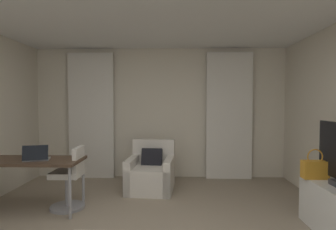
# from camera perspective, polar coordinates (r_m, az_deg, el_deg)

# --- Properties ---
(wall_window) EXTENTS (5.12, 0.06, 2.60)m
(wall_window) POSITION_cam_1_polar(r_m,az_deg,el_deg) (5.61, -1.64, 0.38)
(wall_window) COLOR beige
(wall_window) RESTS_ON ground
(curtain_left_panel) EXTENTS (0.90, 0.06, 2.50)m
(curtain_left_panel) POSITION_cam_1_polar(r_m,az_deg,el_deg) (5.72, -15.60, -0.17)
(curtain_left_panel) COLOR silver
(curtain_left_panel) RESTS_ON ground
(curtain_right_panel) EXTENTS (0.90, 0.06, 2.50)m
(curtain_right_panel) POSITION_cam_1_polar(r_m,az_deg,el_deg) (5.58, 12.54, -0.20)
(curtain_right_panel) COLOR silver
(curtain_right_panel) RESTS_ON ground
(armchair) EXTENTS (0.83, 0.87, 0.84)m
(armchair) POSITION_cam_1_polar(r_m,az_deg,el_deg) (4.88, -3.54, -12.02)
(armchair) COLOR silver
(armchair) RESTS_ON ground
(desk) EXTENTS (1.44, 0.62, 0.72)m
(desk) POSITION_cam_1_polar(r_m,az_deg,el_deg) (4.34, -26.86, -8.96)
(desk) COLOR #4C3828
(desk) RESTS_ON ground
(desk_chair) EXTENTS (0.48, 0.48, 0.88)m
(desk_chair) POSITION_cam_1_polar(r_m,az_deg,el_deg) (4.27, -19.65, -12.76)
(desk_chair) COLOR gray
(desk_chair) RESTS_ON ground
(laptop) EXTENTS (0.38, 0.33, 0.22)m
(laptop) POSITION_cam_1_polar(r_m,az_deg,el_deg) (4.19, -25.60, -7.88)
(laptop) COLOR #ADADB2
(laptop) RESTS_ON desk
(handbag_primary) EXTENTS (0.30, 0.14, 0.37)m
(handbag_primary) POSITION_cam_1_polar(r_m,az_deg,el_deg) (3.92, 28.12, -9.79)
(handbag_primary) COLOR orange
(handbag_primary) RESTS_ON tv_console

